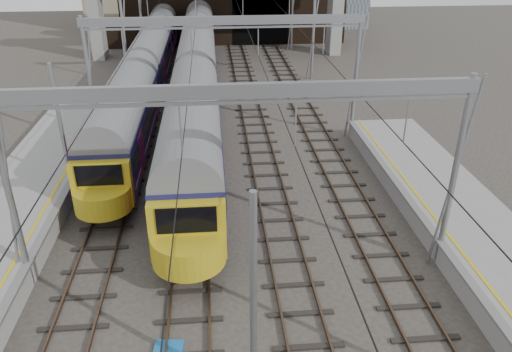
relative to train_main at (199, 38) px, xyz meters
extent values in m
cube|color=#4C3828|center=(-4.72, -27.49, -2.53)|extent=(0.08, 80.00, 0.16)
cube|color=#4C3828|center=(-3.28, -27.49, -2.53)|extent=(0.08, 80.00, 0.16)
cube|color=black|center=(-4.00, -27.49, -2.61)|extent=(2.40, 80.00, 0.14)
cube|color=#4C3828|center=(-0.72, -27.49, -2.53)|extent=(0.08, 80.00, 0.16)
cube|color=#4C3828|center=(0.72, -27.49, -2.53)|extent=(0.08, 80.00, 0.16)
cube|color=black|center=(0.00, -27.49, -2.61)|extent=(2.40, 80.00, 0.14)
cube|color=#4C3828|center=(3.28, -27.49, -2.53)|extent=(0.08, 80.00, 0.16)
cube|color=#4C3828|center=(4.72, -27.49, -2.53)|extent=(0.08, 80.00, 0.16)
cube|color=black|center=(4.00, -27.49, -2.61)|extent=(2.40, 80.00, 0.14)
cube|color=#4C3828|center=(7.28, -27.49, -2.53)|extent=(0.08, 80.00, 0.16)
cube|color=#4C3828|center=(8.72, -27.49, -2.53)|extent=(0.08, 80.00, 0.16)
cube|color=black|center=(8.00, -27.49, -2.61)|extent=(2.40, 80.00, 0.14)
cylinder|color=gray|center=(-6.20, -34.49, 1.38)|extent=(0.24, 0.24, 8.00)
cylinder|color=gray|center=(10.20, -34.49, 1.38)|extent=(0.24, 0.24, 8.00)
cube|color=gray|center=(2.00, -34.49, 4.98)|extent=(16.80, 0.28, 0.50)
cylinder|color=gray|center=(-6.20, -20.49, 1.38)|extent=(0.24, 0.24, 8.00)
cylinder|color=gray|center=(10.20, -20.49, 1.38)|extent=(0.24, 0.24, 8.00)
cube|color=gray|center=(2.00, -20.49, 4.98)|extent=(16.80, 0.28, 0.50)
cylinder|color=gray|center=(-6.20, -6.49, 1.38)|extent=(0.24, 0.24, 8.00)
cylinder|color=gray|center=(10.20, -6.49, 1.38)|extent=(0.24, 0.24, 8.00)
cylinder|color=gray|center=(-6.20, 5.51, 1.38)|extent=(0.24, 0.24, 8.00)
cylinder|color=gray|center=(10.20, 5.51, 1.38)|extent=(0.24, 0.24, 8.00)
cube|color=black|center=(-4.00, -27.49, 2.88)|extent=(0.03, 80.00, 0.03)
cube|color=black|center=(0.00, -27.49, 2.88)|extent=(0.03, 80.00, 0.03)
cube|color=black|center=(4.00, -27.49, 2.88)|extent=(0.03, 80.00, 0.03)
cube|color=black|center=(8.00, -27.49, 2.88)|extent=(0.03, 80.00, 0.03)
cube|color=black|center=(4.00, 9.51, 1.88)|extent=(26.00, 2.00, 9.00)
cube|color=black|center=(7.00, 8.49, -0.02)|extent=(6.50, 0.10, 5.20)
cube|color=black|center=(-8.00, 8.51, -1.12)|extent=(6.00, 1.50, 3.00)
cube|color=gray|center=(-10.50, 3.51, 1.48)|extent=(1.20, 2.50, 8.20)
cube|color=gray|center=(14.50, 3.51, 1.48)|extent=(1.20, 2.50, 8.20)
cube|color=black|center=(0.00, 0.08, -2.27)|extent=(2.34, 69.33, 0.70)
cube|color=#161B4D|center=(0.00, 0.08, -0.29)|extent=(2.98, 69.33, 2.66)
cylinder|color=slate|center=(0.00, 0.08, 1.04)|extent=(2.92, 68.83, 2.92)
cube|color=black|center=(0.00, 0.08, 0.14)|extent=(3.00, 68.13, 0.80)
cube|color=#D24173|center=(0.00, 0.08, -1.04)|extent=(3.00, 68.33, 0.13)
cube|color=#B89F17|center=(0.00, -34.73, -0.39)|extent=(2.92, 0.60, 2.46)
cube|color=black|center=(0.00, -34.90, 0.24)|extent=(2.24, 0.08, 1.06)
cube|color=black|center=(-4.00, 1.64, -2.27)|extent=(2.15, 63.71, 0.70)
cube|color=#161B4D|center=(-4.00, 1.64, -0.40)|extent=(2.73, 63.71, 2.44)
cylinder|color=slate|center=(-4.00, 1.64, 0.82)|extent=(2.68, 63.21, 2.68)
cube|color=black|center=(-4.00, 1.64, -0.01)|extent=(2.75, 62.51, 0.73)
cube|color=#D24173|center=(-4.00, 1.64, -1.08)|extent=(2.75, 62.71, 0.12)
cube|color=#B89F17|center=(-4.00, -30.36, -0.50)|extent=(2.68, 0.60, 2.24)
cube|color=black|center=(-4.00, -30.53, 0.09)|extent=(2.05, 0.08, 0.98)
cube|color=#1764AE|center=(-0.65, -38.35, -2.57)|extent=(1.03, 0.79, 0.11)
camera|label=1|loc=(1.15, -50.73, 9.94)|focal=35.00mm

